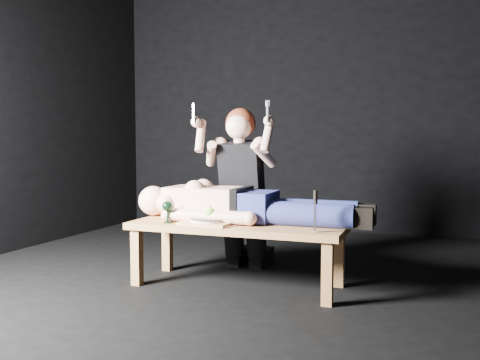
% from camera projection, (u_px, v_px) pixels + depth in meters
% --- Properties ---
extents(ground, '(5.00, 5.00, 0.00)m').
position_uv_depth(ground, '(254.00, 285.00, 3.65)').
color(ground, black).
rests_on(ground, ground).
extents(back_wall, '(5.00, 0.00, 5.00)m').
position_uv_depth(back_wall, '(324.00, 101.00, 5.88)').
color(back_wall, black).
rests_on(back_wall, ground).
extents(table, '(1.51, 0.57, 0.45)m').
position_uv_depth(table, '(238.00, 254.00, 3.62)').
color(table, '#B47D3F').
rests_on(table, ground).
extents(lying_man, '(1.67, 0.51, 0.29)m').
position_uv_depth(lying_man, '(249.00, 201.00, 3.68)').
color(lying_man, beige).
rests_on(lying_man, table).
extents(kneeling_woman, '(0.72, 0.80, 1.32)m').
position_uv_depth(kneeling_woman, '(245.00, 187.00, 4.11)').
color(kneeling_woman, black).
rests_on(kneeling_woman, ground).
extents(serving_tray, '(0.36, 0.27, 0.02)m').
position_uv_depth(serving_tray, '(207.00, 223.00, 3.54)').
color(serving_tray, tan).
rests_on(serving_tray, table).
extents(plate, '(0.25, 0.25, 0.02)m').
position_uv_depth(plate, '(207.00, 220.00, 3.54)').
color(plate, white).
rests_on(plate, serving_tray).
extents(apple, '(0.08, 0.08, 0.08)m').
position_uv_depth(apple, '(210.00, 213.00, 3.54)').
color(apple, '#429C1E').
rests_on(apple, plate).
extents(goblet, '(0.08, 0.08, 0.16)m').
position_uv_depth(goblet, '(168.00, 212.00, 3.60)').
color(goblet, black).
rests_on(goblet, table).
extents(fork_flat, '(0.08, 0.15, 0.01)m').
position_uv_depth(fork_flat, '(188.00, 223.00, 3.57)').
color(fork_flat, '#B2B2B7').
rests_on(fork_flat, table).
extents(knife_flat, '(0.06, 0.16, 0.01)m').
position_uv_depth(knife_flat, '(232.00, 226.00, 3.44)').
color(knife_flat, '#B2B2B7').
rests_on(knife_flat, table).
extents(spoon_flat, '(0.08, 0.15, 0.01)m').
position_uv_depth(spoon_flat, '(229.00, 224.00, 3.52)').
color(spoon_flat, '#B2B2B7').
rests_on(spoon_flat, table).
extents(carving_knife, '(0.03, 0.04, 0.27)m').
position_uv_depth(carving_knife, '(315.00, 211.00, 3.21)').
color(carving_knife, '#B2B2B7').
rests_on(carving_knife, table).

